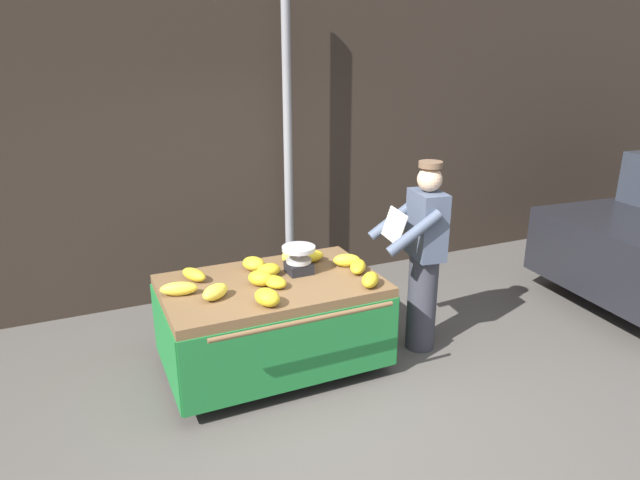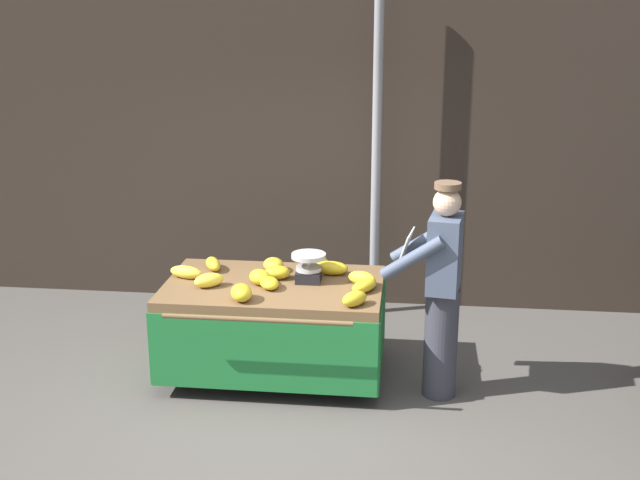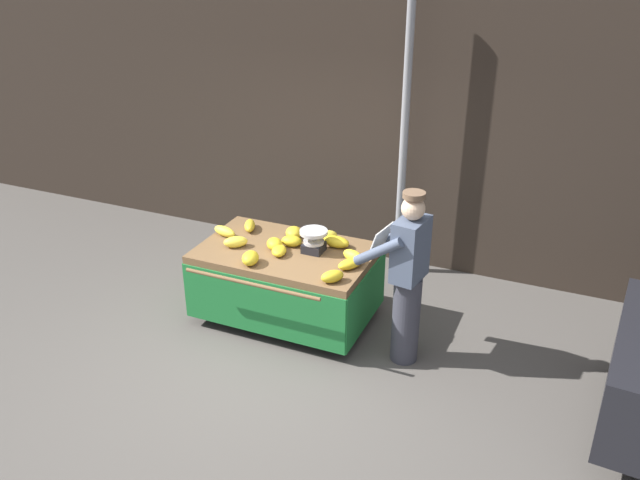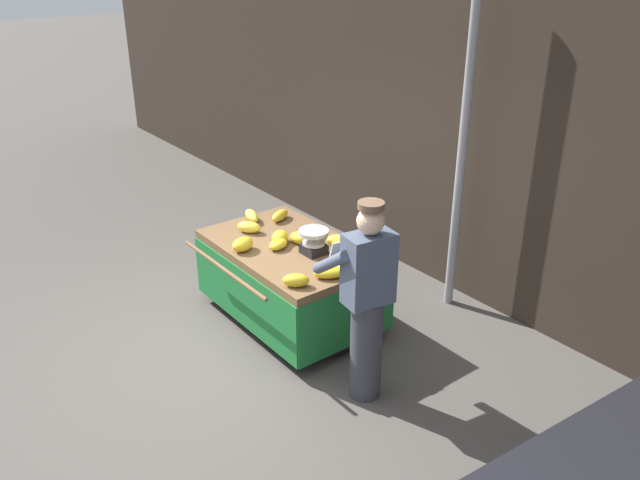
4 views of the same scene
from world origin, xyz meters
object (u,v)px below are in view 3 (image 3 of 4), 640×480
(weighing_scale, at_px, (314,241))
(banana_bunch_3, at_px, (275,244))
(banana_bunch_4, at_px, (250,226))
(banana_bunch_5, at_px, (279,251))
(street_pole, at_px, (404,135))
(banana_bunch_9, at_px, (353,256))
(banana_bunch_2, at_px, (336,242))
(banana_bunch_8, at_px, (292,241))
(banana_bunch_1, at_px, (327,236))
(banana_bunch_6, at_px, (350,264))
(banana_bunch_12, at_px, (332,276))
(banana_bunch_7, at_px, (250,258))
(banana_cart, at_px, (286,268))
(banana_bunch_10, at_px, (294,232))
(vendor_person, at_px, (407,278))
(banana_bunch_11, at_px, (225,231))
(banana_bunch_0, at_px, (236,242))

(weighing_scale, relative_size, banana_bunch_3, 1.38)
(banana_bunch_4, relative_size, banana_bunch_5, 1.19)
(weighing_scale, bearing_deg, street_pole, 71.79)
(banana_bunch_9, bearing_deg, street_pole, 88.80)
(banana_bunch_2, distance_m, banana_bunch_8, 0.46)
(banana_bunch_1, relative_size, banana_bunch_6, 0.83)
(banana_bunch_5, bearing_deg, banana_bunch_3, 137.08)
(banana_bunch_9, bearing_deg, banana_bunch_5, -166.98)
(banana_bunch_9, relative_size, banana_bunch_12, 1.05)
(weighing_scale, relative_size, banana_bunch_4, 1.07)
(banana_bunch_7, relative_size, banana_bunch_8, 1.07)
(banana_bunch_6, height_order, banana_bunch_8, banana_bunch_8)
(street_pole, height_order, banana_cart, street_pole)
(banana_bunch_5, bearing_deg, banana_bunch_9, 13.02)
(weighing_scale, bearing_deg, banana_cart, -163.87)
(banana_bunch_4, relative_size, banana_bunch_10, 1.21)
(banana_bunch_5, bearing_deg, vendor_person, -3.28)
(banana_bunch_9, bearing_deg, banana_bunch_1, 143.32)
(street_pole, xyz_separation_m, weighing_scale, (-0.46, -1.41, -0.75))
(banana_bunch_3, distance_m, banana_bunch_9, 0.82)
(banana_bunch_4, bearing_deg, banana_bunch_7, -60.50)
(vendor_person, bearing_deg, banana_bunch_11, 173.43)
(street_pole, distance_m, banana_bunch_7, 2.26)
(banana_bunch_6, distance_m, banana_bunch_11, 1.48)
(banana_bunch_1, bearing_deg, banana_bunch_9, -36.68)
(banana_bunch_0, height_order, banana_bunch_7, banana_bunch_7)
(weighing_scale, relative_size, banana_bunch_8, 1.33)
(banana_cart, xyz_separation_m, banana_bunch_1, (0.31, 0.34, 0.27))
(banana_bunch_9, distance_m, banana_bunch_11, 1.44)
(banana_bunch_3, bearing_deg, banana_bunch_9, 5.74)
(banana_bunch_3, distance_m, banana_bunch_4, 0.56)
(street_pole, relative_size, weighing_scale, 11.96)
(banana_bunch_10, bearing_deg, banana_bunch_0, -135.48)
(banana_bunch_8, xyz_separation_m, vendor_person, (1.31, -0.31, 0.02))
(street_pole, bearing_deg, banana_bunch_8, -117.66)
(banana_bunch_5, relative_size, banana_bunch_10, 1.01)
(banana_bunch_3, height_order, vendor_person, vendor_person)
(banana_cart, distance_m, weighing_scale, 0.44)
(banana_bunch_6, bearing_deg, banana_bunch_12, -99.94)
(banana_bunch_4, bearing_deg, banana_bunch_1, 4.44)
(banana_bunch_3, xyz_separation_m, vendor_person, (1.43, -0.16, 0.01))
(banana_bunch_0, bearing_deg, banana_bunch_6, 1.62)
(banana_bunch_3, relative_size, banana_bunch_11, 0.71)
(banana_bunch_1, bearing_deg, weighing_scale, -96.60)
(banana_bunch_3, xyz_separation_m, banana_bunch_12, (0.79, -0.38, -0.01))
(banana_cart, distance_m, banana_bunch_0, 0.58)
(banana_bunch_1, relative_size, banana_bunch_3, 1.09)
(weighing_scale, height_order, vendor_person, vendor_person)
(street_pole, relative_size, banana_bunch_10, 15.46)
(banana_bunch_0, relative_size, banana_bunch_7, 1.08)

